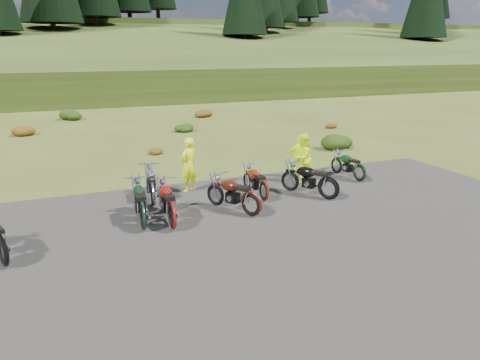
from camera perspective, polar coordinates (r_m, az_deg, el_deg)
name	(u,v)px	position (r m, az deg, el deg)	size (l,w,h in m)	color
ground	(235,217)	(13.87, -0.58, -4.56)	(300.00, 300.00, 0.00)	#414B19
gravel_pad	(264,242)	(12.17, 2.95, -7.61)	(20.00, 12.00, 0.04)	black
hill_slope	(87,87)	(62.44, -18.20, 10.73)	(300.00, 46.00, 3.00)	#2D3A13
hill_plateau	(64,68)	(122.26, -20.62, 12.71)	(300.00, 90.00, 9.17)	#2D3A13
shrub_2	(23,129)	(29.05, -24.94, 5.62)	(1.30, 1.30, 0.77)	#6C2D0D
shrub_3	(72,113)	(34.28, -19.83, 7.66)	(1.56, 1.56, 0.92)	black
shrub_4	(154,150)	(22.21, -10.43, 3.66)	(0.77, 0.77, 0.45)	#6C2D0D
shrub_5	(183,127)	(27.93, -6.92, 6.47)	(1.03, 1.03, 0.61)	black
shrub_6	(202,112)	(33.76, -4.60, 8.30)	(1.30, 1.30, 0.77)	#6C2D0D
shrub_7	(338,139)	(23.64, 11.84, 4.90)	(1.56, 1.56, 0.92)	black
shrub_8	(329,124)	(29.61, 10.78, 6.69)	(0.77, 0.77, 0.45)	#6C2D0D
motorcycle_0	(5,267)	(12.14, -26.68, -9.47)	(2.12, 0.71, 1.11)	black
motorcycle_1	(173,230)	(13.06, -8.19, -6.06)	(2.23, 0.74, 1.17)	maroon
motorcycle_2	(144,230)	(13.17, -11.64, -6.05)	(2.27, 0.76, 1.19)	black
motorcycle_3	(153,207)	(15.01, -10.51, -3.22)	(2.14, 0.71, 1.12)	#B7B7BC
motorcycle_4	(251,217)	(13.89, 1.36, -4.54)	(2.16, 0.72, 1.13)	#42120B
motorcycle_5	(328,200)	(15.64, 10.67, -2.44)	(2.21, 0.74, 1.16)	black
motorcycle_6	(264,202)	(15.25, 2.91, -2.65)	(1.95, 0.65, 1.02)	maroon
motorcycle_7	(359,182)	(17.95, 14.28, -0.26)	(1.94, 0.65, 1.02)	#0E3410
person_middle	(188,166)	(16.09, -6.30, 1.76)	(0.69, 0.45, 1.88)	#D9F60C
person_right_a	(302,159)	(17.29, 7.58, 2.59)	(0.88, 0.68, 1.81)	#D9F60C
person_right_b	(299,158)	(17.96, 7.20, 2.74)	(0.93, 0.39, 1.58)	#D9F60C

